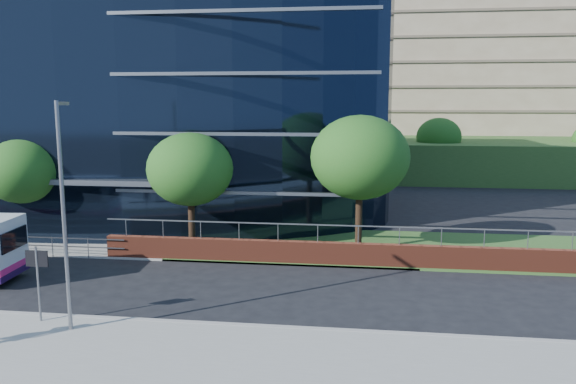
# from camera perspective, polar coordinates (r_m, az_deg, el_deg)

# --- Properties ---
(grass_verge) EXTENTS (36.00, 8.00, 0.12)m
(grass_verge) POSITION_cam_1_polar(r_m,az_deg,el_deg) (32.86, 21.30, -5.67)
(grass_verge) COLOR #2D511E
(grass_verge) RESTS_ON ground
(glass_office) EXTENTS (44.00, 23.10, 16.00)m
(glass_office) POSITION_cam_1_polar(r_m,az_deg,el_deg) (45.39, -18.98, 8.51)
(glass_office) COLOR black
(glass_office) RESTS_ON ground
(retaining_wall) EXTENTS (34.00, 0.40, 2.11)m
(retaining_wall) POSITION_cam_1_polar(r_m,az_deg,el_deg) (28.44, 15.24, -6.46)
(retaining_wall) COLOR maroon
(retaining_wall) RESTS_ON ground
(apartment_block) EXTENTS (60.00, 42.00, 30.00)m
(apartment_block) POSITION_cam_1_polar(r_m,az_deg,el_deg) (78.76, 19.51, 10.80)
(apartment_block) COLOR #2D511E
(apartment_block) RESTS_ON ground
(street_sign) EXTENTS (0.85, 0.09, 2.80)m
(street_sign) POSITION_cam_1_polar(r_m,az_deg,el_deg) (22.43, -24.11, -7.06)
(street_sign) COLOR slate
(street_sign) RESTS_ON pavement_near
(tree_far_b) EXTENTS (4.29, 4.29, 6.05)m
(tree_far_b) POSITION_cam_1_polar(r_m,az_deg,el_deg) (35.23, -25.37, 1.91)
(tree_far_b) COLOR black
(tree_far_b) RESTS_ON ground
(tree_far_c) EXTENTS (4.62, 4.62, 6.51)m
(tree_far_c) POSITION_cam_1_polar(r_m,az_deg,el_deg) (30.46, -9.91, 2.27)
(tree_far_c) COLOR black
(tree_far_c) RESTS_ON ground
(tree_far_d) EXTENTS (5.28, 5.28, 7.44)m
(tree_far_d) POSITION_cam_1_polar(r_m,az_deg,el_deg) (30.00, 7.32, 3.48)
(tree_far_d) COLOR black
(tree_far_d) RESTS_ON ground
(tree_dist_e) EXTENTS (4.62, 4.62, 6.51)m
(tree_dist_e) POSITION_cam_1_polar(r_m,az_deg,el_deg) (60.49, 15.07, 5.43)
(tree_dist_e) COLOR black
(tree_dist_e) RESTS_ON ground
(streetlight_east) EXTENTS (0.15, 0.77, 8.00)m
(streetlight_east) POSITION_cam_1_polar(r_m,az_deg,el_deg) (20.68, -21.82, -1.72)
(streetlight_east) COLOR slate
(streetlight_east) RESTS_ON pavement_near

